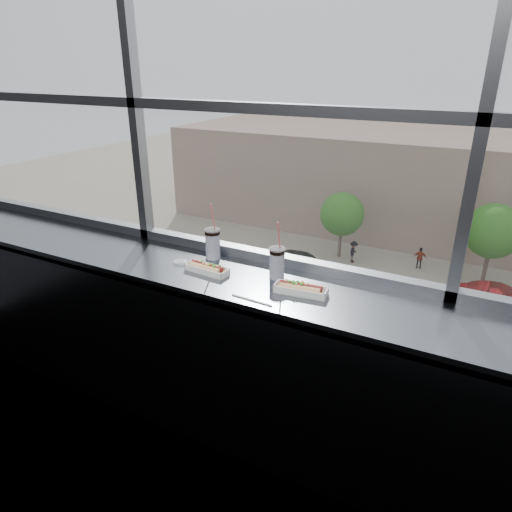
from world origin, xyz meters
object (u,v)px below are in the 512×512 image
at_px(loose_straw, 252,300).
at_px(tree_center, 493,231).
at_px(hotdog_tray_right, 301,289).
at_px(hotdog_tray_left, 207,268).
at_px(tree_left, 342,214).
at_px(soda_cup_right, 277,261).
at_px(wrapper, 181,262).
at_px(car_far_a, 302,259).
at_px(car_near_a, 166,291).
at_px(soda_cup_left, 213,242).
at_px(pedestrian_b, 420,256).
at_px(car_far_b, 502,298).
at_px(pedestrian_a, 354,250).
at_px(car_near_b, 309,330).

height_order(loose_straw, tree_center, loose_straw).
relative_size(hotdog_tray_right, loose_straw, 1.21).
bearing_deg(hotdog_tray_left, tree_left, 109.60).
distance_m(soda_cup_right, wrapper, 0.62).
relative_size(car_far_a, car_near_a, 0.99).
bearing_deg(loose_straw, car_near_a, 134.74).
bearing_deg(loose_straw, soda_cup_left, 144.74).
distance_m(soda_cup_left, car_near_a, 24.08).
height_order(hotdog_tray_left, tree_left, hotdog_tray_left).
height_order(pedestrian_b, tree_left, tree_left).
height_order(hotdog_tray_right, pedestrian_b, hotdog_tray_right).
distance_m(wrapper, car_far_b, 26.84).
distance_m(soda_cup_right, pedestrian_a, 30.63).
bearing_deg(soda_cup_left, pedestrian_b, 93.87).
xyz_separation_m(car_near_a, car_near_b, (8.85, 0.00, -0.05)).
xyz_separation_m(car_far_b, tree_left, (-10.72, 4.00, 2.16)).
xyz_separation_m(tree_left, tree_center, (9.65, -0.00, 0.34)).
xyz_separation_m(hotdog_tray_right, soda_cup_right, (-0.20, 0.12, 0.07)).
relative_size(soda_cup_left, soda_cup_right, 1.06).
xyz_separation_m(hotdog_tray_left, tree_center, (2.04, 28.31, -8.48)).
relative_size(hotdog_tray_left, car_near_a, 0.04).
distance_m(car_far_a, tree_left, 4.76).
distance_m(loose_straw, car_near_b, 20.65).
distance_m(loose_straw, car_far_a, 28.44).
bearing_deg(loose_straw, car_far_a, 114.29).
height_order(car_far_a, pedestrian_b, car_far_a).
xyz_separation_m(car_far_a, tree_center, (11.00, 4.00, 2.55)).
bearing_deg(tree_left, car_near_b, -78.98).
bearing_deg(car_near_a, tree_left, -21.50).
distance_m(car_near_b, tree_left, 12.43).
bearing_deg(pedestrian_a, soda_cup_left, -167.08).
xyz_separation_m(loose_straw, car_far_a, (-9.36, 24.50, -11.01)).
bearing_deg(soda_cup_right, loose_straw, -89.20).
height_order(soda_cup_left, wrapper, soda_cup_left).
relative_size(car_far_a, tree_left, 1.28).
distance_m(car_far_b, tree_left, 11.64).
xyz_separation_m(loose_straw, car_near_a, (-14.52, 16.50, -11.00)).
xyz_separation_m(soda_cup_left, loose_straw, (0.48, -0.38, -0.10)).
distance_m(car_far_a, car_near_a, 9.52).
xyz_separation_m(wrapper, pedestrian_b, (-1.81, 28.86, -11.15)).
bearing_deg(car_far_a, car_near_b, -162.36).
bearing_deg(soda_cup_left, soda_cup_right, -8.63).
bearing_deg(pedestrian_a, pedestrian_b, -76.12).
height_order(soda_cup_right, pedestrian_b, soda_cup_right).
bearing_deg(tree_left, pedestrian_a, -22.87).
distance_m(soda_cup_left, tree_center, 29.46).
xyz_separation_m(car_far_b, pedestrian_a, (-9.52, 3.50, -0.16)).
xyz_separation_m(wrapper, car_near_a, (-13.91, 16.28, -11.00)).
xyz_separation_m(soda_cup_right, car_far_a, (-9.35, 24.18, -11.10)).
bearing_deg(soda_cup_right, car_near_b, 109.28).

